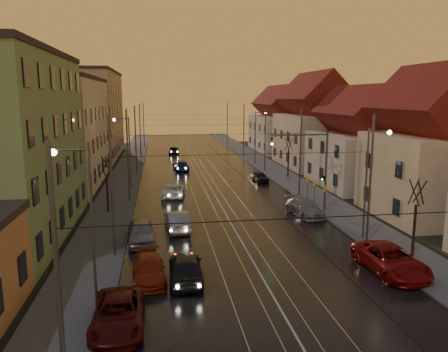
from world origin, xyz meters
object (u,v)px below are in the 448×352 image
parked_right_1 (305,208)px  driving_car_1 (177,221)px  street_lamp_2 (127,146)px  traffic_light_mast (315,161)px  parked_left_1 (118,314)px  parked_right_2 (260,177)px  parked_left_3 (141,232)px  parked_right_0 (390,260)px  driving_car_2 (173,190)px  driving_car_4 (174,150)px  driving_car_3 (181,166)px  street_lamp_0 (85,212)px  parked_left_2 (149,269)px  driving_car_0 (186,268)px  street_lamp_3 (257,132)px  street_lamp_1 (371,173)px

parked_right_1 → driving_car_1: bearing=-174.5°
street_lamp_2 → traffic_light_mast: size_ratio=1.11×
parked_left_1 → parked_right_2: bearing=65.9°
traffic_light_mast → parked_right_2: (-1.67, 14.18, -3.99)m
parked_left_3 → parked_right_0: 16.44m
driving_car_2 → street_lamp_2: bearing=-35.8°
driving_car_4 → parked_right_0: bearing=108.1°
driving_car_3 → parked_left_1: (-4.91, -41.77, -0.02)m
driving_car_1 → parked_left_1: bearing=72.9°
traffic_light_mast → parked_left_1: size_ratio=1.48×
street_lamp_0 → parked_left_2: street_lamp_0 is taller
driving_car_0 → driving_car_1: size_ratio=1.01×
driving_car_2 → driving_car_1: bearing=95.6°
traffic_light_mast → parked_right_2: traffic_light_mast is taller
street_lamp_2 → parked_right_1: 21.07m
driving_car_0 → driving_car_2: driving_car_0 is taller
driving_car_3 → parked_right_0: parked_right_0 is taller
traffic_light_mast → driving_car_3: size_ratio=1.50×
parked_left_1 → parked_right_0: 15.73m
parked_right_0 → driving_car_1: bearing=137.5°
parked_left_3 → street_lamp_0: bearing=-106.2°
driving_car_0 → driving_car_3: driving_car_0 is taller
parked_right_2 → driving_car_1: bearing=-126.1°
driving_car_3 → parked_left_3: size_ratio=1.04×
parked_left_1 → traffic_light_mast: bearing=48.4°
driving_car_3 → parked_left_2: (-3.68, -36.73, -0.05)m
parked_left_2 → parked_right_1: parked_right_1 is taller
street_lamp_2 → parked_left_3: bearing=-83.6°
parked_right_2 → parked_left_2: bearing=-120.5°
street_lamp_3 → driving_car_4: bearing=131.6°
driving_car_0 → parked_right_1: driving_car_0 is taller
street_lamp_0 → driving_car_1: (4.72, 12.10, -4.13)m
street_lamp_3 → parked_left_1: 49.12m
driving_car_4 → parked_left_1: bearing=92.9°
parked_right_1 → street_lamp_1: bearing=-78.7°
street_lamp_3 → parked_right_0: size_ratio=1.43×
parked_right_1 → street_lamp_3: bearing=77.4°
driving_car_3 → driving_car_1: bearing=82.3°
parked_left_3 → traffic_light_mast: bearing=19.3°
driving_car_2 → parked_left_3: (-2.74, -14.10, 0.13)m
street_lamp_0 → traffic_light_mast: street_lamp_0 is taller
parked_left_2 → driving_car_3: bearing=79.8°
driving_car_2 → parked_left_2: 20.74m
street_lamp_2 → driving_car_1: (4.72, -15.90, -4.13)m
parked_left_3 → parked_right_1: size_ratio=0.95×
parked_left_1 → driving_car_4: bearing=84.9°
parked_left_1 → parked_right_2: parked_left_1 is taller
street_lamp_0 → parked_left_1: (1.50, -2.00, -4.21)m
driving_car_1 → driving_car_2: driving_car_1 is taller
traffic_light_mast → driving_car_2: 15.00m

